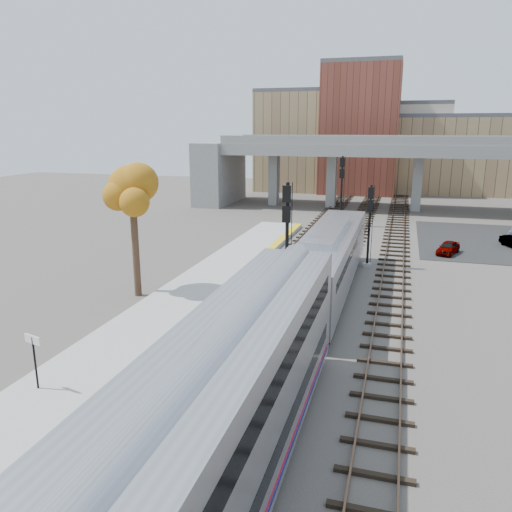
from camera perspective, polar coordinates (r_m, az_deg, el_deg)
The scene contains 15 objects.
ground at distance 25.43m, azimuth 3.09°, elevation -9.90°, with size 160.00×160.00×0.00m, color #47423D.
platform at distance 27.77m, azimuth -11.76°, elevation -7.65°, with size 4.50×60.00×0.35m, color #9E9E99.
yellow_strip at distance 26.90m, azimuth -8.16°, elevation -7.81°, with size 0.70×60.00×0.01m, color yellow.
tracks at distance 36.84m, azimuth 9.00°, elevation -2.13°, with size 10.70×95.00×0.25m.
overpass at distance 67.74m, azimuth 16.30°, elevation 9.94°, with size 54.00×12.00×9.50m.
buildings_far at distance 89.27m, azimuth 14.12°, elevation 12.36°, with size 43.00×21.00×20.60m.
parking_lot at distance 52.39m, azimuth 25.63°, elevation 1.50°, with size 14.00×18.00×0.04m, color black.
locomotive at distance 32.40m, azimuth 8.33°, elevation -0.36°, with size 3.02×19.05×4.10m.
coach at distance 12.18m, azimuth -8.64°, elevation -24.86°, with size 3.03×25.00×5.00m.
signal_mast_near at distance 29.44m, azimuth 3.52°, elevation 1.25°, with size 0.60×0.64×7.45m.
signal_mast_mid at distance 38.92m, azimuth 12.79°, elevation 3.02°, with size 0.60×0.64×6.33m.
signal_mast_far at distance 55.17m, azimuth 9.72°, elevation 7.33°, with size 0.60×0.64×7.55m.
station_sign at distance 21.78m, azimuth -24.06°, elevation -9.85°, with size 0.88×0.27×2.27m.
tree at distance 31.68m, azimuth -13.95°, elevation 6.75°, with size 3.60×3.60×8.71m.
car_a at distance 45.46m, azimuth 21.11°, elevation 0.91°, with size 1.30×3.24×1.10m, color #99999E.
Camera 1 is at (5.21, -22.58, 10.48)m, focal length 35.00 mm.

